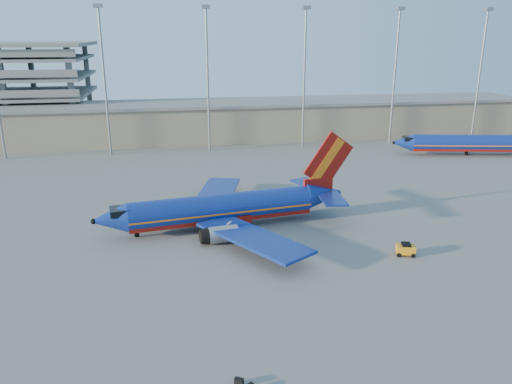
% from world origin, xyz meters
% --- Properties ---
extents(ground, '(220.00, 220.00, 0.00)m').
position_xyz_m(ground, '(0.00, 0.00, 0.00)').
color(ground, slate).
rests_on(ground, ground).
extents(terminal_building, '(122.00, 16.00, 8.50)m').
position_xyz_m(terminal_building, '(10.00, 58.00, 4.32)').
color(terminal_building, gray).
rests_on(terminal_building, ground).
extents(light_mast_row, '(101.60, 1.60, 28.65)m').
position_xyz_m(light_mast_row, '(5.00, 46.00, 17.55)').
color(light_mast_row, gray).
rests_on(light_mast_row, ground).
extents(aircraft_main, '(33.49, 32.01, 11.38)m').
position_xyz_m(aircraft_main, '(-6.54, 2.59, 2.43)').
color(aircraft_main, navy).
rests_on(aircraft_main, ground).
extents(aircraft_second, '(31.85, 13.63, 10.90)m').
position_xyz_m(aircraft_second, '(46.31, 32.56, 2.50)').
color(aircraft_second, navy).
rests_on(aircraft_second, ground).
extents(baggage_tug, '(2.27, 1.73, 1.45)m').
position_xyz_m(baggage_tug, '(11.65, -9.56, 0.75)').
color(baggage_tug, orange).
rests_on(baggage_tug, ground).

